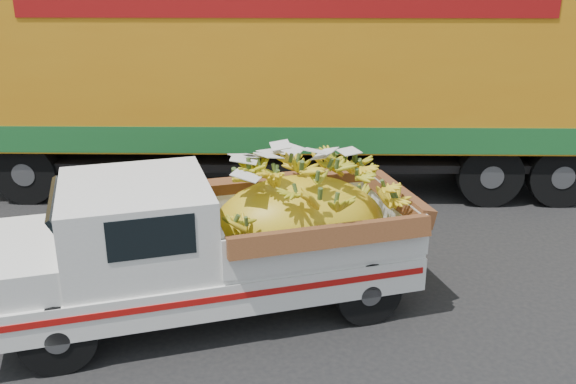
{
  "coord_description": "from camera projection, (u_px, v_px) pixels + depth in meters",
  "views": [
    {
      "loc": [
        0.55,
        -6.28,
        4.09
      ],
      "look_at": [
        0.79,
        1.52,
        1.2
      ],
      "focal_mm": 40.0,
      "sensor_mm": 36.0,
      "label": 1
    }
  ],
  "objects": [
    {
      "name": "ground",
      "position": [
        223.0,
        338.0,
        7.29
      ],
      "size": [
        100.0,
        100.0,
        0.0
      ],
      "primitive_type": "plane",
      "color": "black",
      "rests_on": "ground"
    },
    {
      "name": "curb",
      "position": [
        245.0,
        145.0,
        14.42
      ],
      "size": [
        60.0,
        0.25,
        0.15
      ],
      "primitive_type": "cube",
      "color": "gray",
      "rests_on": "ground"
    },
    {
      "name": "sidewalk",
      "position": [
        247.0,
        122.0,
        16.39
      ],
      "size": [
        60.0,
        4.0,
        0.14
      ],
      "primitive_type": "cube",
      "color": "gray",
      "rests_on": "ground"
    },
    {
      "name": "building_left",
      "position": [
        5.0,
        7.0,
        20.85
      ],
      "size": [
        18.0,
        6.0,
        5.0
      ],
      "primitive_type": "cube",
      "color": "gray",
      "rests_on": "ground"
    },
    {
      "name": "pickup_truck",
      "position": [
        237.0,
        238.0,
        7.63
      ],
      "size": [
        5.19,
        2.94,
        1.72
      ],
      "rotation": [
        0.0,
        0.0,
        0.25
      ],
      "color": "black",
      "rests_on": "ground"
    },
    {
      "name": "semi_trailer",
      "position": [
        288.0,
        72.0,
        11.44
      ],
      "size": [
        12.03,
        3.07,
        3.8
      ],
      "rotation": [
        0.0,
        0.0,
        -0.05
      ],
      "color": "black",
      "rests_on": "ground"
    }
  ]
}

